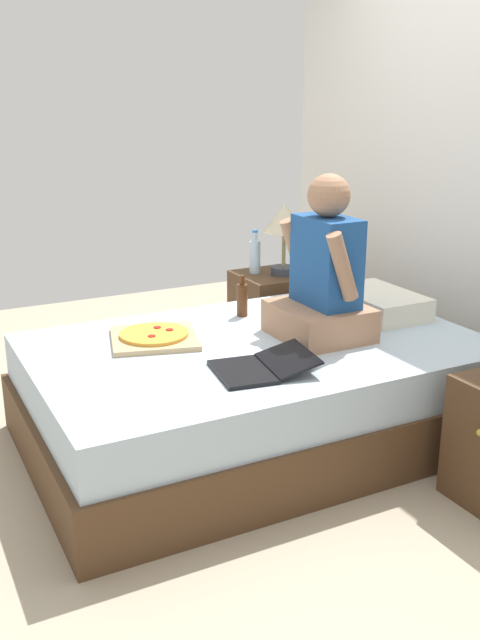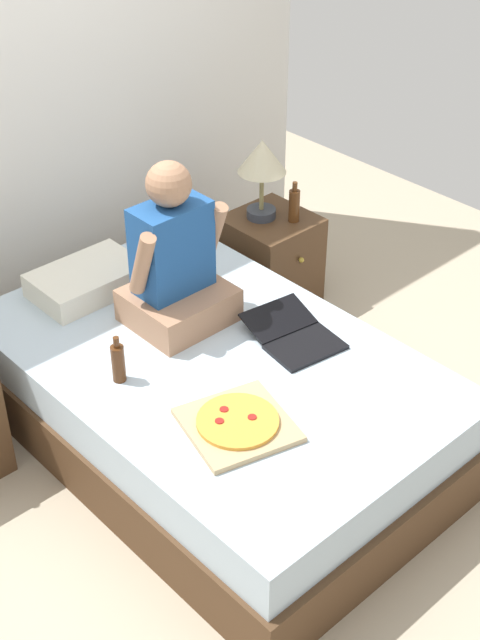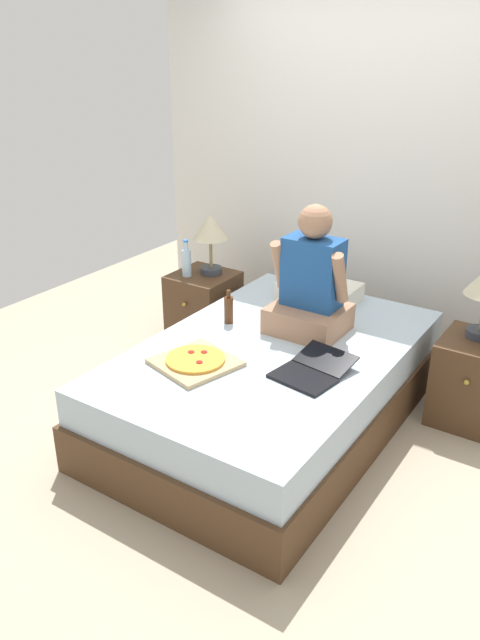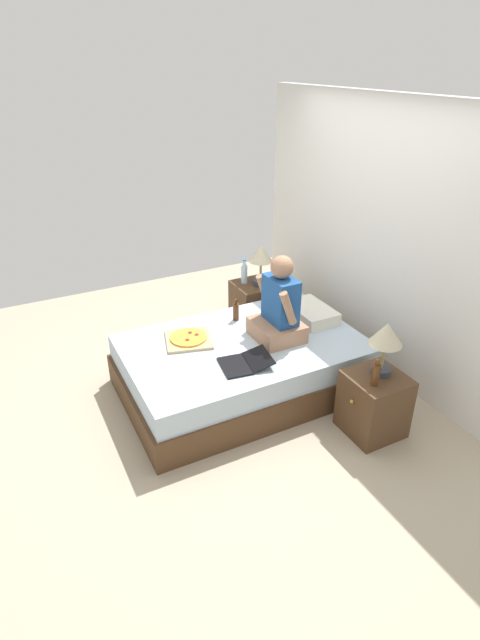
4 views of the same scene
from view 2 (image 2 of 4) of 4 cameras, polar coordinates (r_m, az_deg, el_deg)
name	(u,v)px [view 2 (image 2 of 4)]	position (r m, az deg, el deg)	size (l,w,h in m)	color
ground_plane	(215,439)	(4.23, -1.59, -7.60)	(5.66, 5.66, 0.00)	tan
wall_back	(17,101)	(4.60, -14.11, 13.46)	(3.66, 0.12, 2.50)	silver
bed	(214,399)	(4.07, -1.65, -5.05)	(1.39, 2.16, 0.50)	#4C331E
nightstand_right	(271,260)	(5.02, 1.97, 3.83)	(0.44, 0.47, 0.53)	#4C331E
lamp_on_right_nightstand	(262,162)	(4.75, 1.42, 10.08)	(0.26, 0.26, 0.45)	#333842
beer_bottle	(294,205)	(4.82, 3.49, 7.36)	(0.06, 0.06, 0.23)	#512D14
pillow	(87,280)	(4.36, -9.75, 2.53)	(0.52, 0.34, 0.12)	silver
person_seated	(175,265)	(3.99, -4.20, 3.54)	(0.47, 0.40, 0.78)	#A37556
laptop	(296,337)	(3.98, 3.63, -1.12)	(0.37, 0.46, 0.07)	black
pizza_box	(238,424)	(3.53, -0.15, -6.65)	(0.49, 0.49, 0.04)	tan
beer_bottle_on_bed	(118,362)	(3.74, -7.80, -2.70)	(0.06, 0.06, 0.22)	#4C2811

